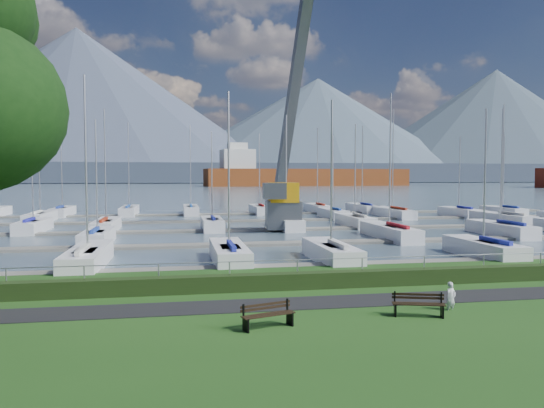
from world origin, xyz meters
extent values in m
cube|color=black|center=(0.00, -3.00, 0.01)|extent=(160.00, 2.00, 0.04)
cube|color=#4A5D6C|center=(0.00, 260.00, -0.40)|extent=(800.00, 540.00, 0.20)
cube|color=black|center=(0.00, -0.40, 0.35)|extent=(80.00, 0.70, 0.70)
cylinder|color=#979B9F|center=(0.00, 0.00, 1.20)|extent=(80.00, 0.04, 0.04)
cube|color=#3F495C|center=(0.00, 330.00, 6.00)|extent=(900.00, 80.00, 12.00)
cone|color=#444E63|center=(-80.00, 400.00, 57.50)|extent=(340.00, 340.00, 115.00)
cone|color=#495A6B|center=(110.00, 410.00, 42.50)|extent=(300.00, 300.00, 85.00)
cone|color=#41505F|center=(280.00, 420.00, 50.00)|extent=(320.00, 320.00, 100.00)
cube|color=slate|center=(0.00, 6.00, -0.22)|extent=(90.00, 1.60, 0.25)
cube|color=gray|center=(0.00, 16.00, -0.22)|extent=(90.00, 1.60, 0.25)
cube|color=slate|center=(0.00, 26.00, -0.22)|extent=(90.00, 1.60, 0.25)
cube|color=gray|center=(0.00, 36.00, -0.22)|extent=(90.00, 1.60, 0.25)
cube|color=slate|center=(0.00, 46.00, -0.22)|extent=(90.00, 1.60, 0.25)
cube|color=black|center=(-4.10, -6.26, 0.23)|extent=(0.18, 0.40, 0.45)
cube|color=black|center=(-4.15, -6.09, 0.65)|extent=(0.06, 0.06, 0.40)
cube|color=black|center=(-2.57, -5.78, 0.23)|extent=(0.18, 0.40, 0.45)
cube|color=black|center=(-2.62, -5.61, 0.65)|extent=(0.06, 0.06, 0.40)
cube|color=black|center=(-3.29, -6.16, 0.45)|extent=(1.75, 0.64, 0.04)
cube|color=black|center=(-3.33, -6.02, 0.45)|extent=(1.75, 0.64, 0.04)
cube|color=black|center=(-3.38, -5.88, 0.45)|extent=(1.75, 0.64, 0.04)
cube|color=black|center=(-3.39, -5.83, 0.62)|extent=(1.73, 0.58, 0.08)
cube|color=black|center=(-3.39, -5.83, 0.74)|extent=(1.73, 0.58, 0.08)
cube|color=black|center=(1.30, -5.32, 0.23)|extent=(0.17, 0.40, 0.45)
cube|color=black|center=(1.36, -5.15, 0.65)|extent=(0.06, 0.06, 0.40)
cube|color=black|center=(2.83, -5.79, 0.23)|extent=(0.17, 0.40, 0.45)
cube|color=black|center=(2.89, -5.62, 0.65)|extent=(0.06, 0.06, 0.40)
cube|color=black|center=(2.02, -5.70, 0.45)|extent=(1.75, 0.62, 0.04)
cube|color=black|center=(2.07, -5.56, 0.45)|extent=(1.75, 0.62, 0.04)
cube|color=black|center=(2.11, -5.41, 0.45)|extent=(1.75, 0.62, 0.04)
cube|color=black|center=(2.13, -5.37, 0.62)|extent=(1.73, 0.57, 0.08)
cube|color=black|center=(2.13, -5.37, 0.74)|extent=(1.73, 0.57, 0.08)
imported|color=silver|center=(3.65, -4.91, 0.59)|extent=(0.51, 0.42, 1.19)
cube|color=#55585D|center=(3.53, 25.86, 1.20)|extent=(3.49, 3.49, 2.60)
cube|color=orange|center=(3.53, 25.86, 3.30)|extent=(2.91, 3.63, 1.80)
cube|color=#505457|center=(5.33, 30.36, 12.30)|extent=(1.90, 11.26, 19.89)
cube|color=#4F5256|center=(2.33, 23.86, 3.50)|extent=(2.20, 2.38, 1.40)
cube|color=brown|center=(53.23, 216.37, 2.50)|extent=(95.68, 25.13, 10.00)
cube|color=silver|center=(20.21, 213.86, 10.00)|extent=(15.02, 15.02, 12.00)
cube|color=silver|center=(20.21, 213.86, 17.00)|extent=(8.58, 8.58, 4.00)
camera|label=1|loc=(-6.17, -22.62, 4.97)|focal=35.00mm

